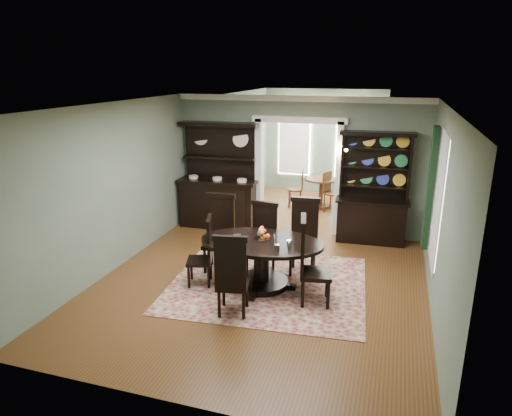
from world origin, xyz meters
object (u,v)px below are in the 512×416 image
at_px(welsh_dresser, 372,203).
at_px(parlor_table, 321,189).
at_px(sideboard, 219,191).
at_px(dining_table, 261,255).

bearing_deg(welsh_dresser, parlor_table, 120.66).
xyz_separation_m(sideboard, parlor_table, (2.03, 2.15, -0.32)).
bearing_deg(parlor_table, welsh_dresser, -56.21).
bearing_deg(dining_table, welsh_dresser, 56.70).
distance_m(dining_table, sideboard, 3.27).
xyz_separation_m(dining_table, parlor_table, (0.21, 4.85, -0.05)).
xyz_separation_m(welsh_dresser, parlor_table, (-1.42, 2.12, -0.33)).
bearing_deg(parlor_table, dining_table, -92.43).
height_order(dining_table, welsh_dresser, welsh_dresser).
height_order(welsh_dresser, parlor_table, welsh_dresser).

